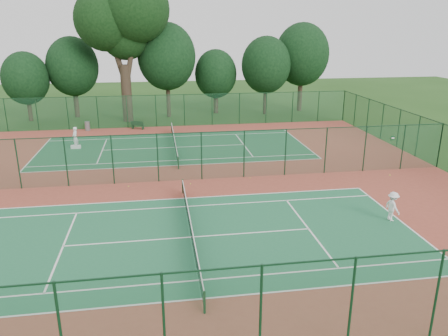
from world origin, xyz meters
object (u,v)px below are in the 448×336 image
at_px(big_tree, 123,19).
at_px(bench, 138,125).
at_px(kit_bag, 76,147).
at_px(trash_bin, 87,126).
at_px(player_far, 75,138).
at_px(player_near, 393,206).

bearing_deg(big_tree, bench, -76.98).
bearing_deg(kit_bag, big_tree, 73.52).
bearing_deg(trash_bin, bench, -1.95).
bearing_deg(trash_bin, player_far, -90.54).
xyz_separation_m(player_far, bench, (5.27, 6.83, -0.51)).
bearing_deg(player_near, kit_bag, 38.72).
distance_m(player_near, player_far, 27.64).
distance_m(player_near, kit_bag, 27.49).
bearing_deg(kit_bag, player_far, 97.15).
bearing_deg(kit_bag, bench, 56.26).
bearing_deg(trash_bin, kit_bag, -90.40).
xyz_separation_m(player_near, player_far, (-20.21, 18.86, 0.11)).
bearing_deg(player_near, player_far, 38.41).
relative_size(trash_bin, big_tree, 0.06).
bearing_deg(kit_bag, player_near, -39.72).
distance_m(bench, big_tree, 11.85).
height_order(trash_bin, bench, trash_bin).
xyz_separation_m(player_near, trash_bin, (-20.14, 25.86, -0.39)).
height_order(kit_bag, big_tree, big_tree).
bearing_deg(trash_bin, player_near, -52.09).
distance_m(player_near, trash_bin, 32.78).
xyz_separation_m(player_near, kit_bag, (-20.19, 18.64, -0.70)).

